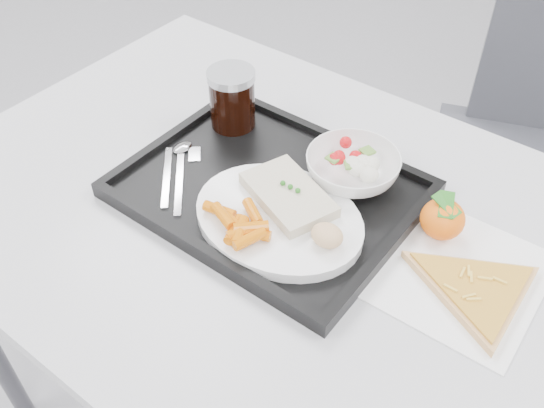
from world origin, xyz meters
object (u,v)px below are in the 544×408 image
Objects in this scene: chair at (541,126)px; cola_glass at (232,98)px; tray at (269,191)px; salad_bowl at (353,168)px; dinner_plate at (279,219)px; tangerine at (443,219)px; pizza_slice at (476,289)px; table at (287,245)px.

chair is 8.61× the size of cola_glass.
tray is 4.17× the size of cola_glass.
salad_bowl is at bearing 46.66° from tray.
dinner_plate is 0.16m from salad_bowl.
tray is 6.54× the size of tangerine.
chair reaches higher than tangerine.
pizza_slice is (0.09, -0.07, -0.02)m from tangerine.
tangerine is at bearing 17.91° from tray.
dinner_plate is at bearing -35.12° from cola_glass.
pizza_slice is at bearing -81.65° from chair.
dinner_plate is at bearing -80.40° from table.
dinner_plate is 2.50× the size of cola_glass.
chair is 3.97× the size of pizza_slice.
tangerine is (0.17, -0.02, -0.00)m from salad_bowl.
chair is 0.84m from cola_glass.
tangerine is (0.02, -0.70, 0.25)m from chair.
cola_glass is at bearing 150.44° from table.
tray is 2.96× the size of salad_bowl.
cola_glass is (-0.16, 0.10, 0.06)m from tray.
dinner_plate is at bearing -102.03° from chair.
chair is 0.74m from salad_bowl.
chair is at bearing 77.97° from dinner_plate.
cola_glass is 0.52m from pizza_slice.
tangerine is (0.21, 0.10, 0.10)m from table.
cola_glass is at bearing 177.86° from tangerine.
table is 0.25m from tangerine.
tray is at bearing 158.91° from table.
chair reaches higher than table.
salad_bowl is 0.27m from pizza_slice.
salad_bowl is (0.03, 0.15, 0.01)m from dinner_plate.
tray is 0.14m from salad_bowl.
table is at bearing -21.09° from tray.
chair is 6.11× the size of salad_bowl.
pizza_slice is (0.29, 0.07, -0.01)m from dinner_plate.
salad_bowl reaches higher than dinner_plate.
pizza_slice is at bearing 6.28° from table.
tray is 1.67× the size of dinner_plate.
pizza_slice is (0.35, 0.01, 0.00)m from tray.
salad_bowl is at bearing -0.05° from cola_glass.
dinner_plate is 0.30m from pizza_slice.
tangerine is at bearing 34.41° from dinner_plate.
cola_glass is 1.57× the size of tangerine.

